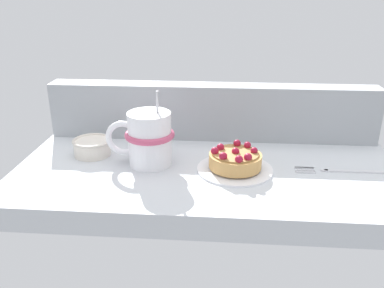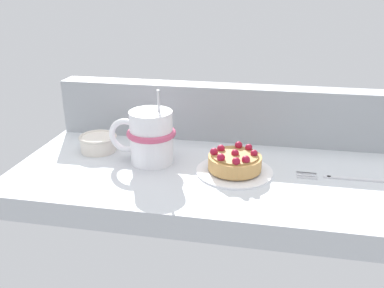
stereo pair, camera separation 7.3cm
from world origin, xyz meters
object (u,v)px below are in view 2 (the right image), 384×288
sugar_bowl (98,142)px  dessert_fork (342,177)px  raspberry_tart (235,161)px  coffee_mug (149,137)px  dessert_plate (234,170)px

sugar_bowl → dessert_fork: bearing=-5.0°
raspberry_tart → coffee_mug: coffee_mug is taller
coffee_mug → sugar_bowl: bearing=162.6°
raspberry_tart → coffee_mug: bearing=175.9°
dessert_plate → raspberry_tart: 1.90cm
raspberry_tart → dessert_fork: raspberry_tart is taller
dessert_plate → raspberry_tart: (-0.02, -0.02, 1.90)cm
dessert_fork → coffee_mug: bearing=179.5°
coffee_mug → sugar_bowl: size_ratio=1.90×
raspberry_tart → sugar_bowl: bearing=170.1°
dessert_plate → raspberry_tart: bearing=-134.2°
dessert_plate → dessert_fork: (18.80, 0.81, -0.03)cm
dessert_fork → sugar_bowl: size_ratio=2.10×
raspberry_tart → dessert_plate: bearing=45.8°
raspberry_tart → sugar_bowl: (-28.17, 4.93, -0.45)cm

